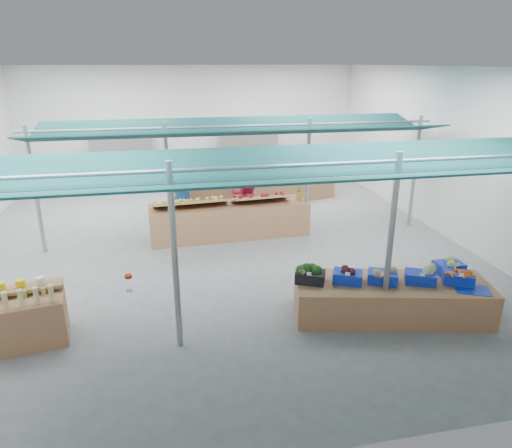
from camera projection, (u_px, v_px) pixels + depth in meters
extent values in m
plane|color=slate|center=(214.00, 247.00, 11.22)|extent=(13.00, 13.00, 0.00)
plane|color=silver|center=(208.00, 67.00, 9.81)|extent=(13.00, 13.00, 0.00)
plane|color=silver|center=(192.00, 126.00, 16.51)|extent=(12.00, 0.00, 12.00)
plane|color=silver|center=(445.00, 153.00, 11.64)|extent=(0.00, 13.00, 13.00)
cylinder|color=gray|center=(35.00, 191.00, 10.43)|extent=(0.10, 0.10, 3.00)
cylinder|color=gray|center=(175.00, 259.00, 6.83)|extent=(0.10, 0.10, 3.00)
cylinder|color=gray|center=(168.00, 185.00, 10.99)|extent=(0.10, 0.10, 3.00)
cylinder|color=gray|center=(390.00, 242.00, 7.49)|extent=(0.10, 0.10, 3.00)
cylinder|color=gray|center=(307.00, 178.00, 11.65)|extent=(0.10, 0.10, 3.00)
cylinder|color=gray|center=(415.00, 172.00, 12.21)|extent=(0.10, 0.10, 3.00)
cylinder|color=gray|center=(290.00, 166.00, 6.71)|extent=(10.00, 0.06, 0.06)
cylinder|color=gray|center=(239.00, 126.00, 10.86)|extent=(10.00, 0.06, 0.06)
cube|color=#0B3031|center=(302.00, 181.00, 6.13)|extent=(9.50, 1.28, 0.30)
cube|color=#0B3031|center=(279.00, 162.00, 7.33)|extent=(9.50, 1.28, 0.30)
cube|color=#0B3031|center=(244.00, 133.00, 10.29)|extent=(9.50, 1.28, 0.30)
cube|color=#0B3031|center=(235.00, 126.00, 11.49)|extent=(9.50, 1.28, 0.30)
cube|color=#B23F33|center=(123.00, 162.00, 15.95)|extent=(2.00, 0.50, 2.00)
cube|color=#B23F33|center=(249.00, 157.00, 16.80)|extent=(2.00, 0.50, 2.00)
cube|color=#90613E|center=(7.00, 324.00, 7.20)|extent=(1.85, 1.05, 0.78)
cube|color=#997247|center=(4.00, 291.00, 7.26)|extent=(1.78, 0.62, 0.06)
cube|color=#90613E|center=(391.00, 299.00, 8.08)|extent=(3.52, 1.82, 0.65)
cube|color=#90613E|center=(230.00, 220.00, 11.79)|extent=(4.10, 1.13, 0.87)
cube|color=#90613E|center=(256.00, 189.00, 14.50)|extent=(5.44, 2.40, 0.96)
cube|color=#0F2AAB|center=(469.00, 307.00, 7.82)|extent=(0.66, 0.58, 0.66)
imported|color=#164D94|center=(180.00, 197.00, 12.45)|extent=(0.61, 0.41, 1.62)
imported|color=maroon|center=(245.00, 193.00, 12.79)|extent=(0.81, 0.65, 1.62)
cube|color=black|center=(310.00, 277.00, 7.97)|extent=(0.60, 0.53, 0.20)
cube|color=white|center=(309.00, 274.00, 7.71)|extent=(0.08, 0.04, 0.06)
cube|color=#0F2AAB|center=(348.00, 277.00, 7.95)|extent=(0.60, 0.53, 0.20)
cube|color=white|center=(348.00, 274.00, 7.70)|extent=(0.08, 0.04, 0.06)
cube|color=#0F2AAB|center=(382.00, 277.00, 7.94)|extent=(0.60, 0.53, 0.20)
cube|color=white|center=(384.00, 274.00, 7.69)|extent=(0.08, 0.04, 0.06)
cube|color=#0F2AAB|center=(420.00, 277.00, 7.93)|extent=(0.60, 0.53, 0.20)
cube|color=white|center=(422.00, 275.00, 7.68)|extent=(0.08, 0.04, 0.06)
cube|color=#0F2AAB|center=(458.00, 278.00, 7.92)|extent=(0.60, 0.53, 0.20)
cube|color=white|center=(461.00, 275.00, 7.67)|extent=(0.08, 0.04, 0.06)
sphere|color=brown|center=(303.00, 272.00, 7.82)|extent=(0.09, 0.09, 0.09)
sphere|color=brown|center=(301.00, 271.00, 7.77)|extent=(0.06, 0.06, 0.06)
cylinder|color=#B31E0B|center=(128.00, 276.00, 7.19)|extent=(0.12, 0.12, 0.05)
cube|color=white|center=(129.00, 291.00, 7.21)|extent=(0.10, 0.01, 0.07)
cube|color=#997247|center=(192.00, 203.00, 11.30)|extent=(1.95, 0.83, 0.26)
cube|color=#997247|center=(262.00, 198.00, 11.70)|extent=(1.55, 0.80, 0.26)
cylinder|color=#8C6019|center=(299.00, 196.00, 11.93)|extent=(0.14, 0.14, 0.22)
cone|color=#26661E|center=(299.00, 189.00, 11.87)|extent=(0.12, 0.12, 0.18)
cube|color=#0F2AAB|center=(449.00, 268.00, 8.32)|extent=(0.50, 0.35, 0.20)
cube|color=white|center=(457.00, 264.00, 8.06)|extent=(0.08, 0.01, 0.06)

